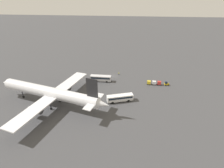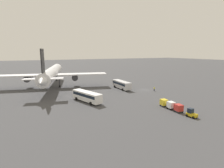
{
  "view_description": "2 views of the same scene",
  "coord_description": "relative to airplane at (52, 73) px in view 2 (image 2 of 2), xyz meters",
  "views": [
    {
      "loc": [
        -10.03,
        93.75,
        44.05
      ],
      "look_at": [
        -1.66,
        19.2,
        4.69
      ],
      "focal_mm": 28.0,
      "sensor_mm": 36.0,
      "label": 1
    },
    {
      "loc": [
        -56.97,
        42.9,
        15.38
      ],
      "look_at": [
        -6.15,
        17.94,
        4.92
      ],
      "focal_mm": 28.0,
      "sensor_mm": 36.0,
      "label": 2
    }
  ],
  "objects": [
    {
      "name": "cargo_cart_white",
      "position": [
        -46.33,
        -24.54,
        -4.96
      ],
      "size": [
        2.22,
        1.96,
        2.06
      ],
      "rotation": [
        0.0,
        0.0,
        -0.15
      ],
      "color": "#38383D",
      "rests_on": "ground"
    },
    {
      "name": "airplane",
      "position": [
        0.0,
        0.0,
        0.0
      ],
      "size": [
        53.83,
        47.15,
        16.38
      ],
      "rotation": [
        0.0,
        0.0,
        -0.25
      ],
      "color": "silver",
      "rests_on": "ground"
    },
    {
      "name": "baggage_tug",
      "position": [
        -52.88,
        -24.59,
        -5.21
      ],
      "size": [
        2.52,
        1.84,
        2.1
      ],
      "rotation": [
        0.0,
        0.0,
        0.1
      ],
      "color": "gold",
      "rests_on": "ground"
    },
    {
      "name": "shuttle_bus_far",
      "position": [
        -29.29,
        -6.31,
        -4.24
      ],
      "size": [
        12.2,
        6.39,
        3.18
      ],
      "rotation": [
        0.0,
        0.0,
        0.33
      ],
      "color": "white",
      "rests_on": "ground"
    },
    {
      "name": "cargo_cart_yellow",
      "position": [
        -43.61,
        -24.5,
        -4.96
      ],
      "size": [
        2.22,
        1.96,
        2.06
      ],
      "rotation": [
        0.0,
        0.0,
        -0.15
      ],
      "color": "#38383D",
      "rests_on": "ground"
    },
    {
      "name": "shuttle_bus_near",
      "position": [
        -17.13,
        -25.53,
        -4.18
      ],
      "size": [
        11.51,
        3.37,
        3.29
      ],
      "rotation": [
        0.0,
        0.0,
        -0.01
      ],
      "color": "silver",
      "rests_on": "ground"
    },
    {
      "name": "worker_person",
      "position": [
        -26.56,
        -35.13,
        -5.28
      ],
      "size": [
        0.38,
        0.38,
        1.74
      ],
      "color": "#1E1E2D",
      "rests_on": "ground"
    },
    {
      "name": "ground_plane",
      "position": [
        -23.14,
        -33.0,
        -6.15
      ],
      "size": [
        600.0,
        600.0,
        0.0
      ],
      "primitive_type": "plane",
      "color": "#424244"
    },
    {
      "name": "cargo_cart_red",
      "position": [
        -49.05,
        -24.48,
        -4.96
      ],
      "size": [
        2.22,
        1.96,
        2.06
      ],
      "rotation": [
        0.0,
        0.0,
        -0.15
      ],
      "color": "#38383D",
      "rests_on": "ground"
    }
  ]
}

